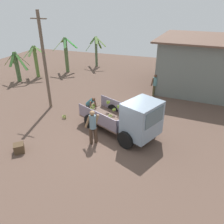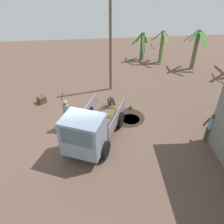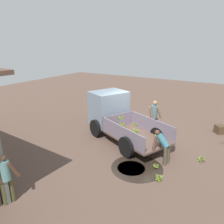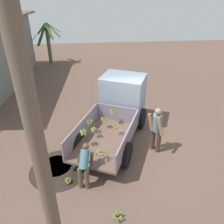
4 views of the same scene
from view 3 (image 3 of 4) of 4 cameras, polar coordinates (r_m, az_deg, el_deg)
ground at (r=11.06m, az=5.98°, el=-6.24°), size 36.00×36.00×0.00m
mud_patch_0 at (r=8.44m, az=5.03°, el=-14.34°), size 1.04×1.04×0.01m
mud_patch_1 at (r=8.48m, az=6.54°, el=-14.24°), size 1.94×1.94×0.01m
cargo_truck at (r=10.89m, az=0.40°, el=-0.36°), size 4.67×3.38×2.12m
person_foreground_visitor at (r=11.15m, az=10.97°, el=-0.93°), size 0.66×0.57×1.75m
person_worker_loading at (r=8.64m, az=13.19°, el=-8.38°), size 0.68×0.54×1.27m
person_bystander_near_shed at (r=7.06m, az=-25.96°, el=-14.88°), size 0.43×0.61×1.59m
banana_bunch_on_ground_0 at (r=7.86m, az=12.10°, el=-16.39°), size 0.25×0.25×0.22m
banana_bunch_on_ground_1 at (r=9.40m, az=22.33°, el=-11.20°), size 0.30×0.29×0.23m
banana_bunch_on_ground_2 at (r=8.51m, az=11.41°, el=-13.66°), size 0.21×0.21×0.16m
wooden_crate_0 at (r=12.55m, az=26.40°, el=-4.08°), size 0.63×0.63×0.42m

